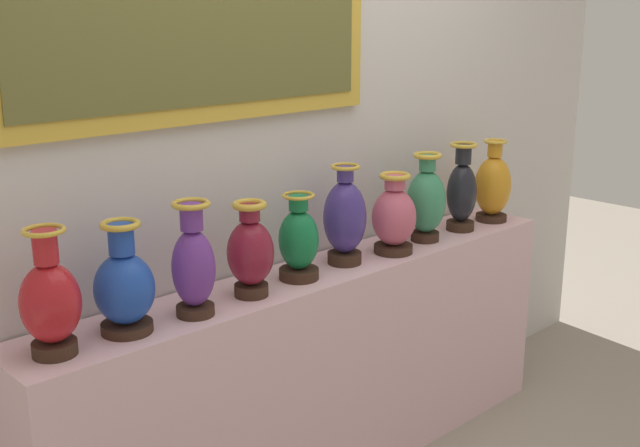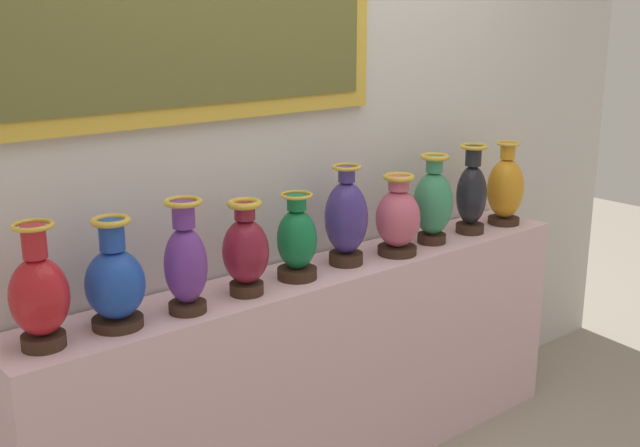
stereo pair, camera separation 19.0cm
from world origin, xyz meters
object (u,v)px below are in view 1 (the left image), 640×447
object	(u,v)px
vase_crimson	(50,302)
vase_jade	(426,201)
vase_emerald	(299,242)
vase_rose	(394,217)
vase_violet	(193,265)
vase_burgundy	(250,252)
vase_sapphire	(124,287)
vase_onyx	(462,192)
vase_amber	(493,186)
vase_indigo	(345,219)

from	to	relation	value
vase_crimson	vase_jade	xyz separation A→B (m)	(1.66, 0.00, 0.01)
vase_emerald	vase_rose	size ratio (longest dim) A/B	0.98
vase_violet	vase_burgundy	world-z (taller)	vase_violet
vase_burgundy	vase_crimson	bearing A→B (deg)	179.18
vase_sapphire	vase_emerald	bearing A→B (deg)	0.24
vase_sapphire	vase_violet	world-z (taller)	vase_violet
vase_jade	vase_emerald	bearing A→B (deg)	179.56
vase_burgundy	vase_onyx	size ratio (longest dim) A/B	0.86
vase_sapphire	vase_amber	bearing A→B (deg)	-0.19
vase_violet	vase_rose	world-z (taller)	vase_violet
vase_emerald	vase_indigo	xyz separation A→B (m)	(0.25, 0.01, 0.04)
vase_burgundy	vase_jade	world-z (taller)	vase_jade
vase_crimson	vase_sapphire	xyz separation A→B (m)	(0.24, 0.00, -0.02)
vase_jade	vase_rose	bearing A→B (deg)	-174.84
vase_emerald	vase_indigo	size ratio (longest dim) A/B	0.82
vase_crimson	vase_onyx	size ratio (longest dim) A/B	0.97
vase_rose	vase_onyx	xyz separation A→B (m)	(0.47, 0.02, 0.03)
vase_burgundy	vase_rose	xyz separation A→B (m)	(0.73, -0.01, -0.01)
vase_indigo	vase_onyx	xyz separation A→B (m)	(0.71, -0.02, -0.00)
vase_rose	vase_jade	xyz separation A→B (m)	(0.23, 0.02, 0.03)
vase_emerald	vase_onyx	size ratio (longest dim) A/B	0.82
vase_emerald	vase_rose	bearing A→B (deg)	-3.03
vase_burgundy	vase_emerald	world-z (taller)	vase_burgundy
vase_emerald	vase_amber	world-z (taller)	vase_amber
vase_burgundy	vase_emerald	bearing A→B (deg)	4.25
vase_burgundy	vase_jade	bearing A→B (deg)	0.72
vase_violet	vase_burgundy	distance (m)	0.24
vase_sapphire	vase_crimson	bearing A→B (deg)	-178.94
vase_burgundy	vase_rose	size ratio (longest dim) A/B	1.02
vase_onyx	vase_emerald	bearing A→B (deg)	179.57
vase_amber	vase_emerald	bearing A→B (deg)	179.56
vase_sapphire	vase_violet	bearing A→B (deg)	-7.07
vase_crimson	vase_rose	size ratio (longest dim) A/B	1.16
vase_crimson	vase_violet	bearing A→B (deg)	-2.99
vase_violet	vase_jade	size ratio (longest dim) A/B	1.00
vase_violet	vase_emerald	xyz separation A→B (m)	(0.48, 0.03, -0.03)
vase_sapphire	vase_amber	distance (m)	1.90
vase_crimson	vase_rose	distance (m)	1.44
vase_sapphire	vase_amber	world-z (taller)	vase_amber
vase_indigo	vase_jade	distance (m)	0.47
vase_emerald	vase_jade	world-z (taller)	vase_jade
vase_crimson	vase_onyx	world-z (taller)	vase_onyx
vase_crimson	vase_onyx	distance (m)	1.91
vase_sapphire	vase_emerald	distance (m)	0.71
vase_jade	vase_onyx	size ratio (longest dim) A/B	0.96
vase_violet	vase_emerald	distance (m)	0.48
vase_emerald	vase_indigo	bearing A→B (deg)	3.01
vase_burgundy	vase_amber	world-z (taller)	vase_amber
vase_jade	vase_indigo	bearing A→B (deg)	177.71
vase_crimson	vase_amber	distance (m)	2.14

